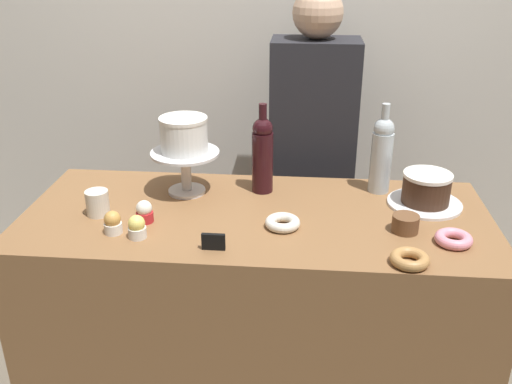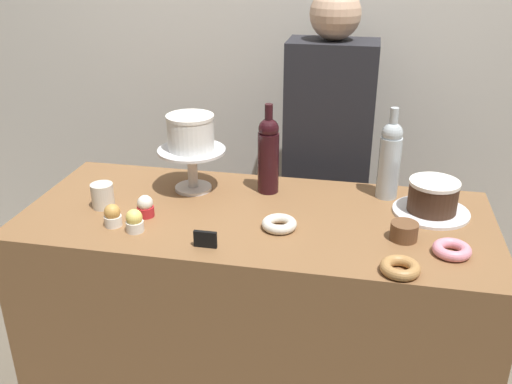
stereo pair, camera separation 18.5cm
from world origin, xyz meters
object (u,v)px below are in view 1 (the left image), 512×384
at_px(white_layer_cake, 184,135).
at_px(donut_sugar, 283,223).
at_px(cake_stand_pedestal, 186,165).
at_px(donut_pink, 454,239).
at_px(chocolate_round_cake, 426,188).
at_px(cupcake_caramel, 113,223).
at_px(cupcake_vanilla, 144,212).
at_px(wine_bottle_clear, 382,154).
at_px(cupcake_lemon, 137,227).
at_px(price_sign_chalkboard, 213,242).
at_px(coffee_cup_ceramic, 98,203).
at_px(wine_bottle_dark_red, 263,153).
at_px(cookie_stack, 405,224).
at_px(donut_maple, 410,259).
at_px(barista_figure, 311,170).

distance_m(white_layer_cake, donut_sugar, 0.48).
height_order(cake_stand_pedestal, donut_pink, cake_stand_pedestal).
xyz_separation_m(chocolate_round_cake, cupcake_caramel, (-1.00, -0.29, -0.03)).
height_order(chocolate_round_cake, cupcake_vanilla, chocolate_round_cake).
bearing_deg(wine_bottle_clear, cupcake_lemon, -151.46).
distance_m(price_sign_chalkboard, coffee_cup_ceramic, 0.46).
height_order(cake_stand_pedestal, price_sign_chalkboard, cake_stand_pedestal).
bearing_deg(wine_bottle_dark_red, wine_bottle_clear, 5.03).
relative_size(white_layer_cake, cookie_stack, 2.00).
relative_size(cupcake_caramel, donut_sugar, 0.66).
bearing_deg(wine_bottle_dark_red, chocolate_round_cake, -7.01).
height_order(cake_stand_pedestal, white_layer_cake, white_layer_cake).
relative_size(chocolate_round_cake, wine_bottle_clear, 0.51).
height_order(white_layer_cake, donut_maple, white_layer_cake).
height_order(wine_bottle_dark_red, cookie_stack, wine_bottle_dark_red).
bearing_deg(cookie_stack, donut_sugar, -179.08).
relative_size(cupcake_lemon, donut_sugar, 0.66).
height_order(cupcake_caramel, coffee_cup_ceramic, coffee_cup_ceramic).
bearing_deg(coffee_cup_ceramic, donut_pink, -4.85).
relative_size(chocolate_round_cake, cupcake_vanilla, 2.21).
distance_m(donut_maple, cookie_stack, 0.20).
bearing_deg(chocolate_round_cake, coffee_cup_ceramic, -171.06).
relative_size(cupcake_lemon, price_sign_chalkboard, 1.06).
xyz_separation_m(chocolate_round_cake, wine_bottle_dark_red, (-0.57, 0.07, 0.08)).
height_order(white_layer_cake, wine_bottle_dark_red, wine_bottle_dark_red).
relative_size(wine_bottle_clear, donut_sugar, 2.91).
relative_size(wine_bottle_dark_red, cupcake_lemon, 4.38).
height_order(wine_bottle_clear, price_sign_chalkboard, wine_bottle_clear).
distance_m(white_layer_cake, cookie_stack, 0.80).
bearing_deg(cupcake_caramel, price_sign_chalkboard, -12.83).
bearing_deg(cookie_stack, wine_bottle_clear, 99.10).
bearing_deg(price_sign_chalkboard, chocolate_round_cake, 28.51).
bearing_deg(cookie_stack, cupcake_lemon, -172.22).
bearing_deg(wine_bottle_dark_red, barista_figure, 67.07).
distance_m(cupcake_vanilla, donut_maple, 0.84).
height_order(chocolate_round_cake, price_sign_chalkboard, chocolate_round_cake).
relative_size(donut_maple, cookie_stack, 1.33).
bearing_deg(wine_bottle_dark_red, cupcake_lemon, -132.67).
bearing_deg(donut_sugar, chocolate_round_cake, 23.46).
distance_m(chocolate_round_cake, price_sign_chalkboard, 0.77).
bearing_deg(white_layer_cake, wine_bottle_clear, 6.29).
distance_m(cake_stand_pedestal, donut_sugar, 0.44).
bearing_deg(wine_bottle_clear, donut_pink, -63.91).
distance_m(chocolate_round_cake, cupcake_vanilla, 0.95).
bearing_deg(cupcake_caramel, cake_stand_pedestal, 62.72).
xyz_separation_m(cupcake_caramel, coffee_cup_ceramic, (-0.09, 0.12, 0.01)).
distance_m(cake_stand_pedestal, price_sign_chalkboard, 0.44).
distance_m(wine_bottle_dark_red, coffee_cup_ceramic, 0.59).
bearing_deg(cupcake_lemon, chocolate_round_cake, 18.87).
xyz_separation_m(cake_stand_pedestal, donut_maple, (0.73, -0.43, -0.09)).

